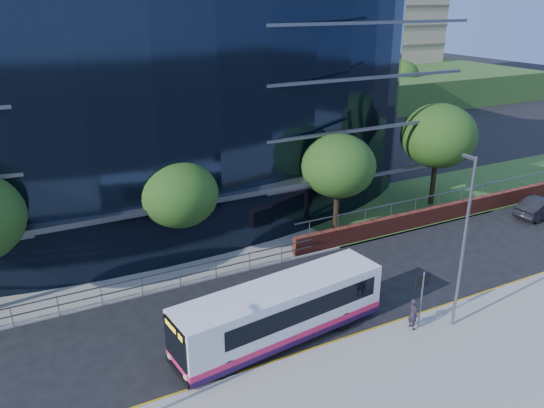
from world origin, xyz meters
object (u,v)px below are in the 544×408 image
parked_car (541,207)px  street_sign (422,288)px  tree_far_b (179,194)px  city_bus (282,311)px  pedestrian (413,314)px  tree_far_c (338,166)px  tree_far_d (439,136)px  tree_dist_f (403,74)px  streetlight_east (464,239)px  tree_dist_e (313,81)px

parked_car → street_sign: bearing=106.1°
tree_far_b → parked_car: size_ratio=1.42×
city_bus → pedestrian: bearing=-28.5°
street_sign → tree_far_c: tree_far_c is taller
street_sign → city_bus: bearing=159.4°
tree_far_d → city_bus: 20.11m
tree_dist_f → streetlight_east: (-34.00, -44.17, 0.23)m
tree_dist_f → parked_car: (-18.81, -37.15, -3.51)m
tree_far_b → streetlight_east: bearing=-52.4°
tree_dist_e → pedestrian: tree_dist_e is taller
city_bus → pedestrian: (5.52, -2.21, -0.51)m
tree_far_c → city_bus: size_ratio=0.65×
city_bus → pedestrian: 5.97m
tree_dist_f → streetlight_east: size_ratio=0.76×
parked_car → pedestrian: (-17.05, -6.44, 0.21)m
tree_far_b → tree_dist_e: size_ratio=0.93×
street_sign → parked_car: size_ratio=0.66×
tree_far_c → pedestrian: tree_far_c is taller
tree_dist_f → city_bus: tree_dist_f is taller
tree_far_c → tree_far_d: 9.08m
parked_car → tree_far_b: bearing=74.1°
tree_far_b → streetlight_east: streetlight_east is taller
parked_car → tree_far_c: bearing=68.7°
tree_far_b → parked_car: (24.19, -4.65, -3.51)m
street_sign → streetlight_east: bearing=-21.4°
streetlight_east → tree_far_b: bearing=127.6°
tree_far_d → tree_far_c: bearing=-173.7°
street_sign → tree_dist_f: bearing=50.8°
pedestrian → tree_far_c: bearing=-10.3°
street_sign → city_bus: size_ratio=0.28×
pedestrian → streetlight_east: bearing=-102.7°
tree_far_d → streetlight_east: streetlight_east is taller
pedestrian → street_sign: bearing=-85.5°
streetlight_east → pedestrian: 4.03m
parked_car → pedestrian: bearing=105.6°
tree_far_d → tree_dist_f: (24.00, 32.00, -0.98)m
tree_far_d → tree_dist_f: tree_far_d is taller
street_sign → tree_dist_e: tree_dist_e is taller
tree_far_d → city_bus: bearing=-151.7°
tree_dist_f → pedestrian: size_ratio=3.97×
pedestrian → parked_car: bearing=-64.5°
tree_dist_e → tree_dist_f: size_ratio=1.08×
tree_far_c → city_bus: 12.26m
tree_dist_e → tree_far_c: bearing=-118.7°
streetlight_east → tree_dist_f: bearing=52.4°
tree_far_d → streetlight_east: (-10.00, -12.17, -0.75)m
tree_dist_e → parked_car: tree_dist_e is taller
tree_far_d → city_bus: size_ratio=0.74×
tree_dist_f → tree_far_d: bearing=-126.9°
streetlight_east → city_bus: size_ratio=0.79×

